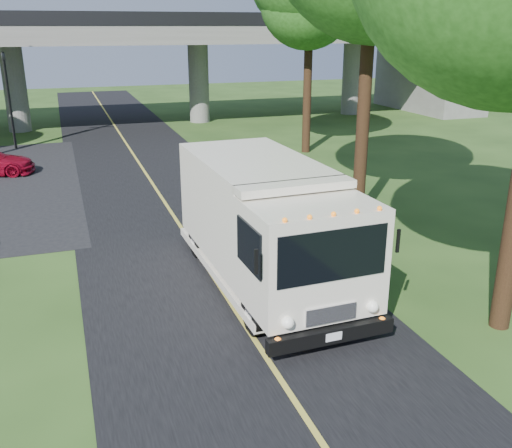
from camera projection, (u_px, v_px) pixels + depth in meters
name	position (u px, v px, depth m)	size (l,w,h in m)	color
ground	(293.00, 399.00, 10.46)	(120.00, 120.00, 0.00)	#284518
road	(181.00, 227.00, 19.39)	(7.00, 90.00, 0.02)	black
lane_line	(181.00, 227.00, 19.38)	(0.12, 90.00, 0.01)	gold
overpass	(109.00, 57.00, 37.55)	(54.00, 10.00, 7.30)	slate
traffic_signal	(8.00, 90.00, 30.80)	(0.18, 0.22, 5.20)	black
step_van	(266.00, 221.00, 14.64)	(3.04, 7.74, 3.22)	silver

